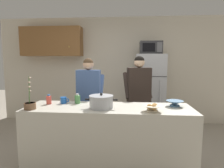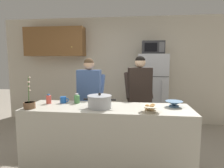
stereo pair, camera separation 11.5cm
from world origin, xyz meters
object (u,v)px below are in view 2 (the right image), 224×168
person_by_sink (140,90)px  bottle_mid_counter (49,99)px  bread_bowl (150,108)px  empty_bowl (174,103)px  person_near_pot (89,92)px  microwave (153,48)px  potted_orchid (29,104)px  cooking_pot (100,102)px  bottle_near_edge (77,98)px  refrigerator (152,92)px  coffee_mug (63,100)px

person_by_sink → bottle_mid_counter: size_ratio=11.62×
person_by_sink → bread_bowl: (0.11, -1.15, -0.05)m
empty_bowl → person_near_pot: bearing=155.0°
bottle_mid_counter → bread_bowl: bearing=-11.6°
microwave → bread_bowl: (-0.18, -2.02, -0.86)m
empty_bowl → potted_orchid: bearing=-170.4°
cooking_pot → potted_orchid: bearing=-171.7°
bottle_near_edge → refrigerator: bearing=53.6°
refrigerator → bottle_near_edge: 2.08m
microwave → person_by_sink: 1.23m
microwave → cooking_pot: 2.24m
bread_bowl → coffee_mug: bearing=164.2°
microwave → person_near_pot: bearing=-137.4°
person_near_pot → cooking_pot: person_near_pot is taller
person_by_sink → bread_bowl: person_by_sink is taller
person_near_pot → refrigerator: bearing=43.2°
microwave → bottle_near_edge: 2.22m
person_near_pot → coffee_mug: bearing=-114.1°
person_near_pot → bread_bowl: 1.37m
person_near_pot → bread_bowl: bearing=-43.2°
bottle_mid_counter → potted_orchid: (-0.12, -0.32, -0.01)m
person_near_pot → bottle_mid_counter: bearing=-126.0°
coffee_mug → bread_bowl: bread_bowl is taller
microwave → bottle_mid_counter: (-1.64, -1.72, -0.84)m
cooking_pot → refrigerator: bearing=66.4°
refrigerator → coffee_mug: size_ratio=12.91×
microwave → person_by_sink: microwave is taller
person_near_pot → cooking_pot: (0.34, -0.82, 0.02)m
refrigerator → bread_bowl: size_ratio=6.68×
bread_bowl → potted_orchid: potted_orchid is taller
refrigerator → cooking_pot: size_ratio=3.90×
microwave → cooking_pot: microwave is taller
bread_bowl → bottle_mid_counter: bearing=168.4°
cooking_pot → bread_bowl: bearing=-10.1°
person_by_sink → refrigerator: bearing=71.8°
empty_bowl → bread_bowl: bearing=-137.9°
person_by_sink → cooking_pot: person_by_sink is taller
bread_bowl → microwave: bearing=84.8°
person_near_pot → bottle_mid_counter: (-0.46, -0.64, 0.00)m
refrigerator → bottle_mid_counter: size_ratio=12.02×
bottle_near_edge → person_by_sink: bearing=39.5°
potted_orchid → bottle_mid_counter: bearing=69.0°
cooking_pot → coffee_mug: (-0.60, 0.24, -0.04)m
refrigerator → bread_bowl: refrigerator is taller
refrigerator → empty_bowl: (0.16, -1.73, 0.12)m
cooking_pot → bottle_mid_counter: 0.82m
microwave → person_by_sink: bearing=-108.6°
bottle_near_edge → bottle_mid_counter: bearing=-170.0°
person_near_pot → person_by_sink: 0.91m
empty_bowl → bottle_mid_counter: 1.80m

